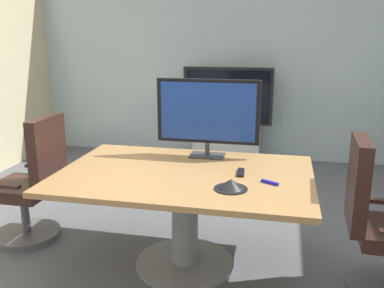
% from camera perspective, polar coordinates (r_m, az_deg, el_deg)
% --- Properties ---
extents(ground_plane, '(7.09, 7.09, 0.00)m').
position_cam_1_polar(ground_plane, '(3.52, 1.97, -14.91)').
color(ground_plane, '#515459').
extents(wall_back_glass_partition, '(6.09, 0.10, 2.86)m').
position_cam_1_polar(wall_back_glass_partition, '(5.99, 7.31, 11.68)').
color(wall_back_glass_partition, '#9EB2B7').
rests_on(wall_back_glass_partition, ground).
extents(conference_table, '(1.84, 1.24, 0.76)m').
position_cam_1_polar(conference_table, '(3.16, -0.98, -7.11)').
color(conference_table, olive).
rests_on(conference_table, ground).
extents(office_chair_left, '(0.60, 0.57, 1.09)m').
position_cam_1_polar(office_chair_left, '(3.84, -20.76, -5.82)').
color(office_chair_left, '#4C4C51').
rests_on(office_chair_left, ground).
extents(office_chair_right, '(0.60, 0.58, 1.09)m').
position_cam_1_polar(office_chair_right, '(3.13, 24.17, -10.89)').
color(office_chair_right, '#4C4C51').
rests_on(office_chair_right, ground).
extents(tv_monitor, '(0.84, 0.18, 0.64)m').
position_cam_1_polar(tv_monitor, '(3.41, 2.16, 4.14)').
color(tv_monitor, '#333338').
rests_on(tv_monitor, conference_table).
extents(wall_display_unit, '(1.20, 0.36, 1.31)m').
position_cam_1_polar(wall_display_unit, '(5.80, 4.76, 1.75)').
color(wall_display_unit, '#B7BABC').
rests_on(wall_display_unit, ground).
extents(conference_phone, '(0.22, 0.22, 0.07)m').
position_cam_1_polar(conference_phone, '(2.77, 5.29, -5.51)').
color(conference_phone, black).
rests_on(conference_phone, conference_table).
extents(remote_control, '(0.06, 0.17, 0.02)m').
position_cam_1_polar(remote_control, '(3.08, 6.61, -3.85)').
color(remote_control, black).
rests_on(remote_control, conference_table).
extents(whiteboard_marker, '(0.12, 0.08, 0.02)m').
position_cam_1_polar(whiteboard_marker, '(2.91, 10.48, -5.13)').
color(whiteboard_marker, '#1919A5').
rests_on(whiteboard_marker, conference_table).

